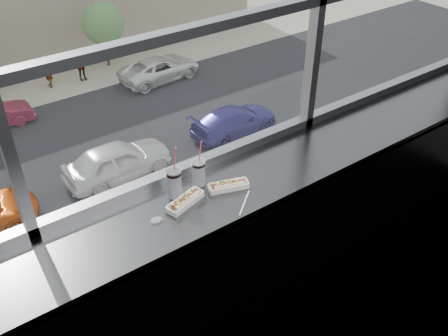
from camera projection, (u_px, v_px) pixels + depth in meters
wall_back_lower at (193, 234)px, 3.48m from camera, size 6.00×0.00×6.00m
counter at (215, 196)px, 2.99m from camera, size 6.00×0.55×0.06m
counter_fascia at (239, 282)px, 3.13m from camera, size 6.00×0.04×1.04m
hotdog_tray_left at (185, 201)px, 2.87m from camera, size 0.27×0.15×0.06m
hotdog_tray_right at (228, 185)px, 3.00m from camera, size 0.26×0.15×0.06m
soda_cup_left at (174, 182)px, 2.90m from camera, size 0.09×0.09×0.35m
soda_cup_right at (199, 171)px, 3.00m from camera, size 0.09×0.09×0.31m
loose_straw at (244, 203)px, 2.89m from camera, size 0.18×0.15×0.01m
wrapper at (156, 220)px, 2.76m from camera, size 0.08×0.06×0.02m
car_near_d at (117, 155)px, 22.79m from camera, size 2.99×6.94×2.30m
car_far_c at (159, 65)px, 31.39m from camera, size 2.93×6.04×1.95m
car_near_e at (235, 117)px, 26.10m from camera, size 2.51×5.76×1.90m
pedestrian_d at (80, 64)px, 31.29m from camera, size 0.97×0.73×2.18m
pedestrian_c at (47, 69)px, 30.48m from camera, size 0.77×1.02×2.30m
tree_right at (103, 23)px, 32.14m from camera, size 2.75×2.75×4.30m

